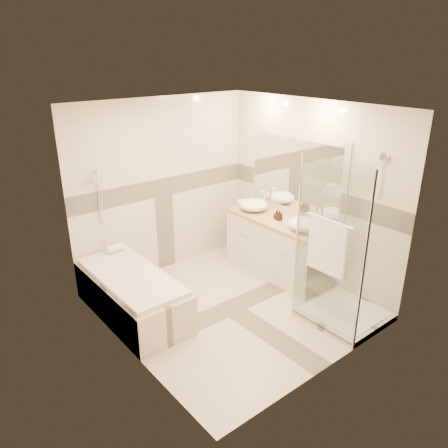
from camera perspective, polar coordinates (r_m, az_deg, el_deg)
room at (r=5.15m, az=1.28°, el=1.27°), size 2.82×3.02×2.52m
bathtub at (r=5.51m, az=-11.92°, el=-8.74°), size 0.75×1.70×0.56m
vanity at (r=6.35m, az=6.93°, el=-2.93°), size 0.58×1.62×0.85m
shower_enclosure at (r=5.39m, az=14.49°, el=-7.32°), size 0.96×0.93×2.04m
vessel_sink_near at (r=6.46m, az=3.91°, el=2.53°), size 0.43×0.43×0.17m
vessel_sink_far at (r=5.83m, az=10.51°, el=0.01°), size 0.43×0.43×0.17m
faucet_near at (r=6.58m, az=5.31°, el=3.52°), size 0.11×0.03×0.27m
faucet_far at (r=5.96m, az=11.92°, el=1.12°), size 0.11×0.03×0.27m
amenity_bottle_a at (r=6.12m, az=7.24°, el=1.15°), size 0.08×0.08×0.15m
amenity_bottle_b at (r=6.15m, az=6.92°, el=1.21°), size 0.14×0.14×0.13m
folded_towels at (r=6.61m, az=2.77°, el=2.59°), size 0.20×0.28×0.08m
rolled_towel at (r=5.99m, az=-14.03°, el=-3.06°), size 0.23×0.11×0.11m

